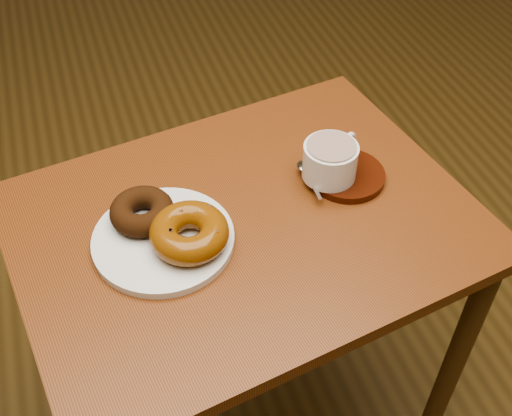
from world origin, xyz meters
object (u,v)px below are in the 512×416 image
object	(u,v)px
cafe_table	(246,262)
donut_plate	(163,240)
saucer	(347,175)
coffee_cup	(331,160)

from	to	relation	value
cafe_table	donut_plate	world-z (taller)	donut_plate
saucer	coffee_cup	size ratio (longest dim) A/B	1.16
cafe_table	coffee_cup	bearing A→B (deg)	5.62
cafe_table	coffee_cup	size ratio (longest dim) A/B	7.17
donut_plate	saucer	distance (m)	0.35
donut_plate	saucer	size ratio (longest dim) A/B	1.70
coffee_cup	cafe_table	bearing A→B (deg)	161.72
cafe_table	donut_plate	bearing A→B (deg)	174.49
donut_plate	saucer	world-z (taller)	same
cafe_table	saucer	size ratio (longest dim) A/B	6.19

